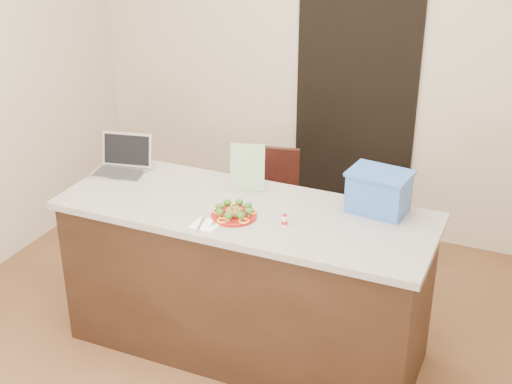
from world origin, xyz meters
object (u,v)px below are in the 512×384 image
at_px(plate, 234,215).
at_px(laptop, 123,162).
at_px(chair, 265,204).
at_px(napkin, 206,225).
at_px(island, 245,280).
at_px(yogurt_bottle, 285,221).
at_px(blue_box, 379,191).

bearing_deg(plate, laptop, 162.29).
relative_size(plate, chair, 0.27).
bearing_deg(napkin, laptop, 151.62).
distance_m(island, yogurt_bottle, 0.57).
xyz_separation_m(napkin, yogurt_bottle, (0.38, 0.15, 0.02)).
bearing_deg(plate, blue_box, 28.79).
xyz_separation_m(island, napkin, (-0.10, -0.26, 0.46)).
bearing_deg(plate, island, 85.98).
height_order(island, laptop, laptop).
height_order(island, plate, plate).
distance_m(plate, yogurt_bottle, 0.28).
relative_size(blue_box, chair, 0.39).
relative_size(plate, blue_box, 0.70).
relative_size(plate, yogurt_bottle, 3.63).
relative_size(yogurt_bottle, blue_box, 0.19).
distance_m(napkin, blue_box, 0.93).
distance_m(island, napkin, 0.54).
bearing_deg(napkin, chair, 97.22).
height_order(napkin, yogurt_bottle, yogurt_bottle).
xyz_separation_m(yogurt_bottle, laptop, (-1.15, 0.27, 0.03)).
bearing_deg(plate, chair, 103.54).
bearing_deg(blue_box, island, -152.37).
distance_m(yogurt_bottle, laptop, 1.18).
xyz_separation_m(island, yogurt_bottle, (0.27, -0.11, 0.49)).
bearing_deg(yogurt_bottle, chair, 117.99).
distance_m(plate, laptop, 0.92).
bearing_deg(island, yogurt_bottle, -21.24).
height_order(yogurt_bottle, blue_box, blue_box).
bearing_deg(plate, yogurt_bottle, 2.65).
bearing_deg(laptop, yogurt_bottle, -24.63).
height_order(laptop, chair, laptop).
bearing_deg(blue_box, napkin, -139.45).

